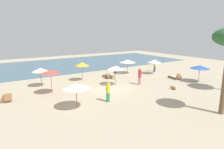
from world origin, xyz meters
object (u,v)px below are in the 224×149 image
at_px(umbrella_3, 154,61).
at_px(lounger_0, 174,77).
at_px(umbrella_2, 51,72).
at_px(person_1, 115,72).
at_px(umbrella_6, 76,86).
at_px(dog, 173,88).
at_px(person_3, 140,76).
at_px(lounger_2, 108,76).
at_px(umbrella_7, 200,67).
at_px(person_0, 108,91).
at_px(person_2, 155,65).
at_px(umbrella_4, 128,61).
at_px(lounger_1, 6,98).
at_px(umbrella_0, 116,68).
at_px(surfboard, 77,88).
at_px(umbrella_1, 82,64).
at_px(umbrella_5, 40,70).

height_order(umbrella_3, lounger_0, umbrella_3).
distance_m(umbrella_2, person_1, 8.51).
xyz_separation_m(umbrella_6, dog, (10.35, -0.72, -1.64)).
bearing_deg(person_3, umbrella_6, -163.22).
height_order(umbrella_6, lounger_2, umbrella_6).
relative_size(umbrella_7, person_3, 1.18).
distance_m(person_0, person_2, 14.40).
bearing_deg(dog, person_1, 110.84).
bearing_deg(person_3, lounger_2, 103.33).
height_order(umbrella_4, lounger_1, umbrella_4).
bearing_deg(umbrella_0, lounger_2, 70.68).
distance_m(umbrella_2, umbrella_6, 4.73).
height_order(umbrella_4, person_2, umbrella_4).
height_order(person_0, person_1, person_0).
relative_size(umbrella_7, surfboard, 1.18).
xyz_separation_m(lounger_2, person_0, (-4.73, -7.52, 0.74)).
xyz_separation_m(lounger_1, person_2, (19.82, 1.84, 0.77)).
distance_m(lounger_2, dog, 8.65).
bearing_deg(person_2, umbrella_2, -171.94).
bearing_deg(umbrella_1, umbrella_6, -117.80).
distance_m(umbrella_5, dog, 14.10).
xyz_separation_m(umbrella_5, lounger_1, (-3.72, -2.77, -1.68)).
relative_size(umbrella_4, surfboard, 1.21).
distance_m(lounger_0, person_0, 11.66).
bearing_deg(person_2, lounger_2, 176.25).
bearing_deg(umbrella_7, person_3, 156.09).
xyz_separation_m(umbrella_0, umbrella_3, (7.81, 1.95, -0.18)).
height_order(umbrella_0, lounger_1, umbrella_0).
xyz_separation_m(umbrella_5, person_0, (3.51, -7.93, -0.93)).
xyz_separation_m(lounger_2, person_1, (0.21, -1.37, 0.76)).
bearing_deg(umbrella_6, lounger_1, 130.88).
distance_m(umbrella_0, umbrella_2, 6.87).
bearing_deg(umbrella_5, person_1, -11.95).
bearing_deg(person_2, umbrella_5, 176.69).
height_order(person_1, dog, person_1).
bearing_deg(lounger_1, umbrella_3, 2.11).
distance_m(lounger_2, person_1, 1.58).
xyz_separation_m(umbrella_1, lounger_1, (-8.51, -2.67, -1.87)).
relative_size(umbrella_7, person_2, 1.21).
bearing_deg(umbrella_2, umbrella_3, 4.30).
xyz_separation_m(umbrella_0, surfboard, (-4.05, 1.23, -1.96)).
bearing_deg(surfboard, person_3, -20.69).
relative_size(umbrella_3, umbrella_5, 0.98).
height_order(umbrella_0, dog, umbrella_0).
bearing_deg(umbrella_5, person_0, -66.11).
distance_m(umbrella_5, umbrella_6, 7.90).
xyz_separation_m(lounger_1, person_3, (13.11, -2.48, 0.79)).
xyz_separation_m(umbrella_4, lounger_1, (-15.64, -3.00, -1.60)).
distance_m(umbrella_0, umbrella_5, 8.06).
relative_size(umbrella_1, lounger_2, 1.30).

